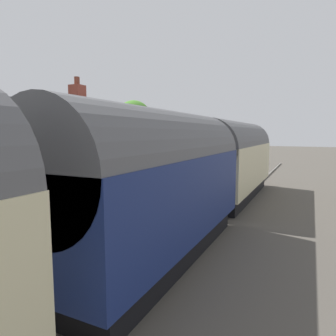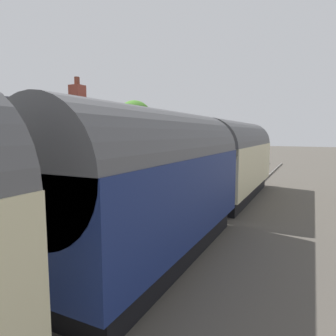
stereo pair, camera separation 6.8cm
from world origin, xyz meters
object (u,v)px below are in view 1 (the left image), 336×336
object	(u,v)px
planter_by_door	(84,208)
planter_under_sign	(202,164)
planter_edge_far	(166,160)
train	(163,181)
bench_platform_end	(156,170)
station_building	(64,162)
bench_by_lamp	(167,167)
station_sign_board	(205,155)
tree_behind_building	(134,121)

from	to	relation	value
planter_by_door	planter_under_sign	bearing A→B (deg)	3.69
planter_edge_far	planter_under_sign	bearing A→B (deg)	-118.71
train	planter_edge_far	size ratio (longest dim) A/B	30.75
train	bench_platform_end	bearing A→B (deg)	29.32
station_building	planter_edge_far	bearing A→B (deg)	8.22
train	bench_by_lamp	distance (m)	11.23
station_building	planter_edge_far	distance (m)	14.44
station_building	planter_by_door	bearing A→B (deg)	-126.61
station_sign_board	tree_behind_building	world-z (taller)	tree_behind_building
station_building	planter_under_sign	bearing A→B (deg)	-10.19
bench_by_lamp	planter_by_door	world-z (taller)	bench_by_lamp
station_building	station_sign_board	distance (m)	10.79
planter_edge_far	station_sign_board	size ratio (longest dim) A/B	0.57
planter_by_door	station_sign_board	xyz separation A→B (m)	(12.67, 0.17, 0.91)
station_building	bench_by_lamp	xyz separation A→B (m)	(8.42, -0.86, -0.99)
bench_by_lamp	planter_edge_far	distance (m)	6.52
bench_platform_end	planter_under_sign	distance (m)	5.49
bench_by_lamp	bench_platform_end	bearing A→B (deg)	-174.67
bench_by_lamp	station_building	bearing A→B (deg)	174.17
station_building	planter_under_sign	distance (m)	12.19
planter_edge_far	station_sign_board	distance (m)	6.34
bench_by_lamp	planter_by_door	distance (m)	10.92
station_building	station_sign_board	xyz separation A→B (m)	(10.39, -2.90, -0.28)
bench_by_lamp	tree_behind_building	distance (m)	11.12
bench_platform_end	tree_behind_building	world-z (taller)	tree_behind_building
bench_platform_end	station_sign_board	distance (m)	4.31
tree_behind_building	station_building	bearing A→B (deg)	-157.84
station_building	planter_by_door	distance (m)	4.00
planter_edge_far	train	bearing A→B (deg)	-154.13
station_building	tree_behind_building	xyz separation A→B (m)	(16.00, 6.52, 2.45)
bench_platform_end	planter_under_sign	xyz separation A→B (m)	(5.37, -1.12, -0.10)
planter_edge_far	bench_platform_end	bearing A→B (deg)	-158.07
station_building	bench_platform_end	size ratio (longest dim) A/B	4.26
station_building	bench_by_lamp	distance (m)	8.52
tree_behind_building	planter_by_door	bearing A→B (deg)	-152.34
bench_by_lamp	station_sign_board	bearing A→B (deg)	-45.92
train	station_sign_board	size ratio (longest dim) A/B	17.62
bench_platform_end	planter_under_sign	size ratio (longest dim) A/B	1.97
bench_by_lamp	planter_under_sign	distance (m)	3.76
station_sign_board	train	bearing A→B (deg)	-167.07
bench_by_lamp	train	bearing A→B (deg)	-154.54
planter_edge_far	planter_by_door	xyz separation A→B (m)	(-16.52, -5.12, -0.02)
planter_edge_far	planter_by_door	size ratio (longest dim) A/B	1.13
planter_under_sign	tree_behind_building	bearing A→B (deg)	64.91
bench_by_lamp	bench_platform_end	distance (m)	1.85
train	tree_behind_building	distance (m)	21.65
train	planter_by_door	bearing A→B (deg)	102.62
planter_by_door	station_sign_board	distance (m)	12.70
station_building	station_sign_board	bearing A→B (deg)	-15.58
bench_by_lamp	bench_platform_end	size ratio (longest dim) A/B	1.00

